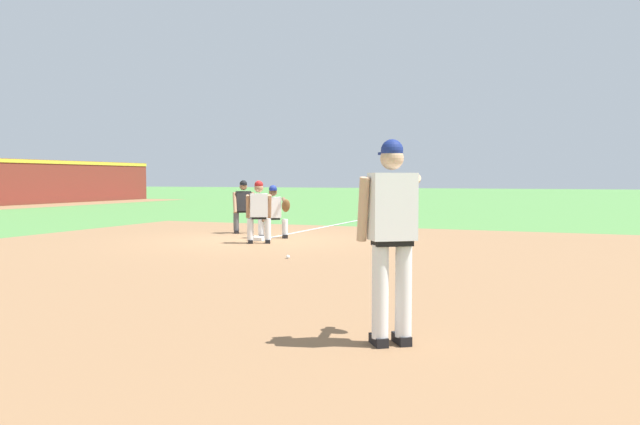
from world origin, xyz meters
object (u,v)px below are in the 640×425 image
(first_baseman, at_px, (274,209))
(umpire, at_px, (243,205))
(baseball, at_px, (288,257))
(baserunner, at_px, (259,209))
(pitcher, at_px, (392,229))
(first_base_bag, at_px, (258,238))

(first_baseman, height_order, umpire, umpire)
(baseball, bearing_deg, first_baseman, 29.92)
(umpire, bearing_deg, baserunner, -143.66)
(baseball, height_order, baserunner, baserunner)
(first_baseman, bearing_deg, baserunner, -170.46)
(baseball, distance_m, baserunner, 2.96)
(umpire, bearing_deg, baseball, -142.60)
(pitcher, relative_size, first_baseman, 1.39)
(first_base_bag, distance_m, baseball, 3.61)
(first_base_bag, xyz_separation_m, pitcher, (-8.02, -5.57, 1.01))
(baserunner, xyz_separation_m, umpire, (2.23, 1.64, 0.00))
(pitcher, xyz_separation_m, first_baseman, (8.57, 5.40, -0.33))
(baseball, distance_m, pitcher, 6.24)
(first_baseman, height_order, baserunner, baserunner)
(baserunner, bearing_deg, umpire, 36.34)
(umpire, bearing_deg, first_base_bag, -141.04)
(first_base_bag, bearing_deg, baseball, -143.47)
(baseball, relative_size, first_baseman, 0.06)
(pitcher, height_order, first_baseman, pitcher)
(pitcher, distance_m, umpire, 11.79)
(baseball, relative_size, umpire, 0.05)
(first_baseman, xyz_separation_m, baserunner, (-1.20, -0.20, 0.06))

